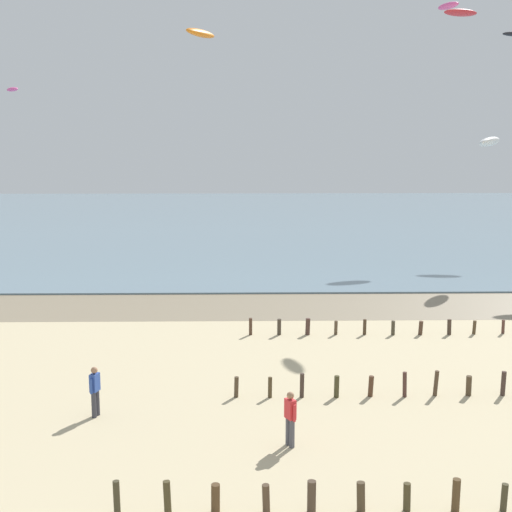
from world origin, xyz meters
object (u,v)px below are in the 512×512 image
at_px(kite_aloft_4, 200,33).
at_px(person_by_waterline, 290,417).
at_px(person_mid_beach, 95,390).
at_px(kite_aloft_3, 12,89).
at_px(kite_aloft_1, 489,142).
at_px(kite_aloft_6, 448,6).
at_px(kite_aloft_0, 461,13).

bearing_deg(kite_aloft_4, person_by_waterline, 39.94).
relative_size(person_mid_beach, kite_aloft_3, 0.87).
bearing_deg(kite_aloft_1, person_by_waterline, -176.32).
distance_m(person_by_waterline, kite_aloft_6, 29.16).
relative_size(kite_aloft_0, kite_aloft_1, 0.90).
relative_size(person_mid_beach, kite_aloft_4, 0.66).
distance_m(person_by_waterline, kite_aloft_1, 31.27).
xyz_separation_m(person_by_waterline, kite_aloft_3, (-19.17, 36.21, 11.75)).
bearing_deg(kite_aloft_0, kite_aloft_6, -125.48).
xyz_separation_m(kite_aloft_1, kite_aloft_6, (-4.26, -4.15, 7.77)).
relative_size(kite_aloft_1, kite_aloft_6, 1.66).
relative_size(person_by_waterline, kite_aloft_4, 0.66).
xyz_separation_m(person_mid_beach, kite_aloft_4, (2.60, 18.10, 13.83)).
relative_size(kite_aloft_1, kite_aloft_4, 1.30).
distance_m(kite_aloft_0, kite_aloft_1, 17.16).
height_order(person_mid_beach, kite_aloft_3, kite_aloft_3).
bearing_deg(kite_aloft_1, kite_aloft_4, 140.65).
distance_m(kite_aloft_3, kite_aloft_4, 22.14).
bearing_deg(kite_aloft_1, kite_aloft_6, 167.00).
xyz_separation_m(kite_aloft_1, kite_aloft_3, (-33.88, 9.76, 3.89)).
bearing_deg(kite_aloft_1, kite_aloft_3, 106.68).
bearing_deg(kite_aloft_3, kite_aloft_1, 39.13).
height_order(person_mid_beach, person_by_waterline, same).
relative_size(kite_aloft_0, kite_aloft_6, 1.50).
height_order(person_mid_beach, kite_aloft_6, kite_aloft_6).
relative_size(kite_aloft_4, kite_aloft_6, 1.28).
relative_size(kite_aloft_1, kite_aloft_3, 1.72).
distance_m(person_mid_beach, kite_aloft_0, 47.62).
relative_size(person_by_waterline, kite_aloft_1, 0.51).
bearing_deg(kite_aloft_3, kite_aloft_0, 61.40).
bearing_deg(person_by_waterline, kite_aloft_0, 67.68).
xyz_separation_m(kite_aloft_3, kite_aloft_6, (29.61, -13.91, 3.88)).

